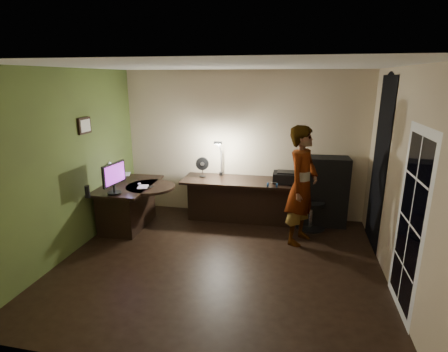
% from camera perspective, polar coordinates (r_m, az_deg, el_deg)
% --- Properties ---
extents(floor, '(4.50, 4.00, 0.01)m').
position_cam_1_polar(floor, '(5.15, -0.82, -14.09)').
color(floor, black).
rests_on(floor, ground).
extents(ceiling, '(4.50, 4.00, 0.01)m').
position_cam_1_polar(ceiling, '(4.47, -0.96, 17.61)').
color(ceiling, silver).
rests_on(ceiling, floor).
extents(wall_back, '(4.50, 0.01, 2.70)m').
position_cam_1_polar(wall_back, '(6.55, 3.03, 5.10)').
color(wall_back, '#C1AD8A').
rests_on(wall_back, floor).
extents(wall_front, '(4.50, 0.01, 2.70)m').
position_cam_1_polar(wall_front, '(2.83, -10.09, -9.87)').
color(wall_front, '#C1AD8A').
rests_on(wall_front, floor).
extents(wall_left, '(0.01, 4.00, 2.70)m').
position_cam_1_polar(wall_left, '(5.57, -24.14, 1.81)').
color(wall_left, '#C1AD8A').
rests_on(wall_left, floor).
extents(wall_right, '(0.01, 4.00, 2.70)m').
position_cam_1_polar(wall_right, '(4.69, 27.06, -0.96)').
color(wall_right, '#C1AD8A').
rests_on(wall_right, floor).
extents(green_wall_overlay, '(0.00, 4.00, 2.70)m').
position_cam_1_polar(green_wall_overlay, '(5.56, -24.02, 1.81)').
color(green_wall_overlay, '#4B5E28').
rests_on(green_wall_overlay, floor).
extents(arched_doorway, '(0.01, 0.90, 2.60)m').
position_cam_1_polar(arched_doorway, '(5.78, 24.08, 1.79)').
color(arched_doorway, black).
rests_on(arched_doorway, floor).
extents(french_door, '(0.02, 0.92, 2.10)m').
position_cam_1_polar(french_door, '(4.28, 28.11, -6.88)').
color(french_door, white).
rests_on(french_door, floor).
extents(framed_picture, '(0.04, 0.30, 0.25)m').
position_cam_1_polar(framed_picture, '(5.83, -21.85, 7.65)').
color(framed_picture, black).
rests_on(framed_picture, wall_left).
extents(desk_left, '(0.88, 1.38, 0.78)m').
position_cam_1_polar(desk_left, '(6.39, -15.15, -4.67)').
color(desk_left, black).
rests_on(desk_left, floor).
extents(desk_right, '(2.08, 0.77, 0.77)m').
position_cam_1_polar(desk_right, '(6.44, 2.49, -3.95)').
color(desk_right, black).
rests_on(desk_right, floor).
extents(cabinet, '(0.85, 0.46, 1.24)m').
position_cam_1_polar(cabinet, '(6.44, 15.86, -2.41)').
color(cabinet, black).
rests_on(cabinet, floor).
extents(laptop_stand, '(0.24, 0.21, 0.09)m').
position_cam_1_polar(laptop_stand, '(6.56, -16.78, -0.13)').
color(laptop_stand, silver).
rests_on(laptop_stand, desk_left).
extents(laptop, '(0.44, 0.43, 0.24)m').
position_cam_1_polar(laptop, '(6.50, -16.59, 1.23)').
color(laptop, silver).
rests_on(laptop, laptop_stand).
extents(monitor, '(0.17, 0.55, 0.36)m').
position_cam_1_polar(monitor, '(5.77, -17.60, -0.98)').
color(monitor, black).
rests_on(monitor, desk_left).
extents(mouse, '(0.08, 0.09, 0.03)m').
position_cam_1_polar(mouse, '(6.16, -13.66, -1.23)').
color(mouse, silver).
rests_on(mouse, desk_left).
extents(phone, '(0.07, 0.12, 0.01)m').
position_cam_1_polar(phone, '(5.98, -11.98, -1.75)').
color(phone, black).
rests_on(phone, desk_left).
extents(pen, '(0.02, 0.13, 0.01)m').
position_cam_1_polar(pen, '(5.99, -17.68, -2.14)').
color(pen, black).
rests_on(pen, desk_left).
extents(speaker, '(0.09, 0.09, 0.18)m').
position_cam_1_polar(speaker, '(5.73, -21.41, -2.39)').
color(speaker, black).
rests_on(speaker, desk_left).
extents(notepad, '(0.21, 0.26, 0.01)m').
position_cam_1_polar(notepad, '(6.00, -13.09, -1.73)').
color(notepad, silver).
rests_on(notepad, desk_left).
extents(desk_fan, '(0.26, 0.18, 0.37)m').
position_cam_1_polar(desk_fan, '(6.46, -3.53, 1.50)').
color(desk_fan, black).
rests_on(desk_fan, desk_right).
extents(headphones, '(0.19, 0.09, 0.09)m').
position_cam_1_polar(headphones, '(5.91, 7.90, -1.39)').
color(headphones, navy).
rests_on(headphones, desk_right).
extents(printer, '(0.44, 0.34, 0.19)m').
position_cam_1_polar(printer, '(6.21, 10.03, -0.14)').
color(printer, black).
rests_on(printer, desk_right).
extents(desk_lamp, '(0.25, 0.37, 0.74)m').
position_cam_1_polar(desk_lamp, '(6.49, -0.47, 3.27)').
color(desk_lamp, black).
rests_on(desk_lamp, desk_right).
extents(office_chair, '(0.68, 0.68, 0.92)m').
position_cam_1_polar(office_chair, '(6.26, 14.12, -4.34)').
color(office_chair, black).
rests_on(office_chair, floor).
extents(person, '(0.67, 0.79, 1.88)m').
position_cam_1_polar(person, '(5.56, 12.60, -1.57)').
color(person, '#D8A88C').
rests_on(person, floor).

